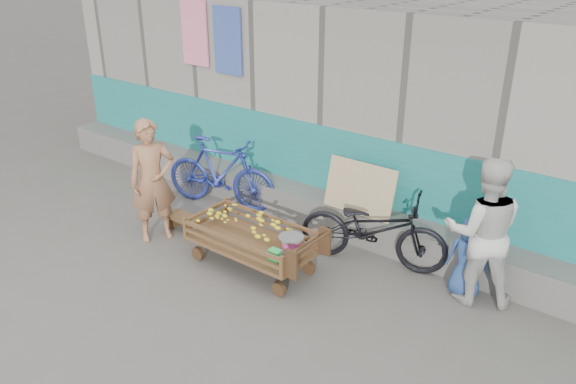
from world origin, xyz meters
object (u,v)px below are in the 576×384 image
Objects in this scene: banana_cart at (249,231)px; woman at (483,232)px; child at (468,257)px; bench at (192,223)px; vendor_man at (153,181)px; bicycle_blue at (220,173)px; bicycle_dark at (373,229)px.

banana_cart is 1.01× the size of woman.
banana_cart is 1.81× the size of child.
bench is 0.83m from vendor_man.
banana_cart is 0.96× the size of bicycle_blue.
woman is 0.95× the size of bicycle_blue.
bicycle_blue is at bearing 71.67° from bicycle_dark.
vendor_man is 1.75× the size of child.
banana_cart is 2.60m from child.
bench is 0.48× the size of bicycle_blue.
vendor_man is 1.31m from bicycle_blue.
child is 0.53× the size of bicycle_blue.
banana_cart is 1.57m from vendor_man.
bicycle_blue is (-2.70, 0.08, 0.06)m from bicycle_dark.
bicycle_dark is (2.70, 1.20, -0.36)m from vendor_man.
bench is (-1.21, 0.15, -0.34)m from banana_cart.
child is at bearing -104.49° from bicycle_blue.
vendor_man is 4.21m from woman.
banana_cart is 1.86m from bicycle_blue.
vendor_man is 2.98m from bicycle_dark.
bench is 0.47× the size of bicycle_dark.
child is (-0.13, 0.02, -0.38)m from woman.
vendor_man is 4.11m from child.
vendor_man reaches higher than bicycle_blue.
bench is at bearing 173.00° from banana_cart.
child is (2.37, 1.06, -0.02)m from banana_cart.
child is at bearing -42.77° from vendor_man.
woman reaches higher than bicycle_dark.
woman is at bearing -104.84° from bicycle_blue.
woman is at bearing 154.34° from child.
bicycle_dark is at bearing -25.21° from woman.
banana_cart is at bearing 9.50° from child.
bench is at bearing -176.11° from bicycle_blue.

